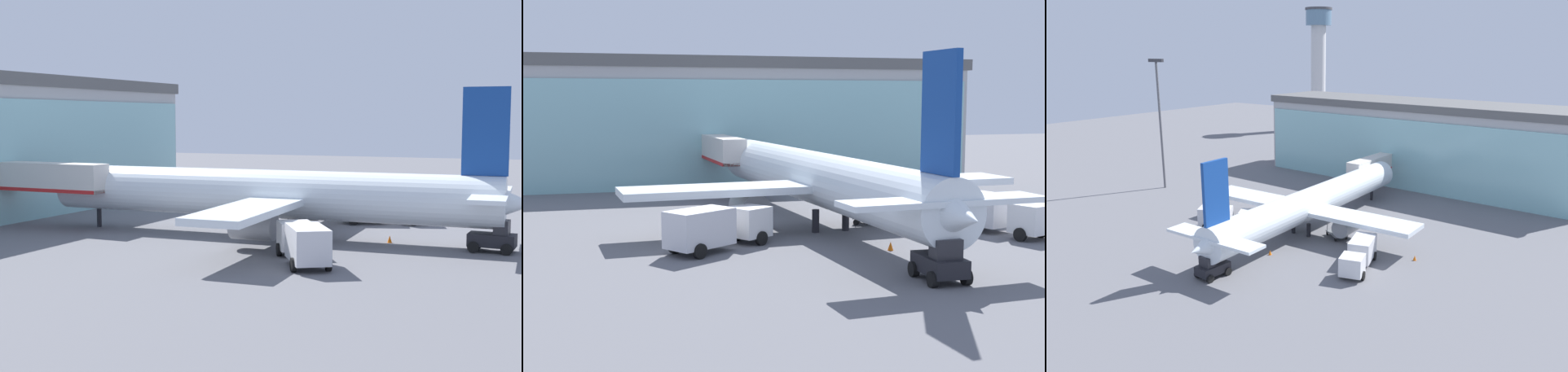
{
  "view_description": "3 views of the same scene",
  "coord_description": "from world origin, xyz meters",
  "views": [
    {
      "loc": [
        -53.24,
        -12.87,
        9.45
      ],
      "look_at": [
        -2.58,
        7.49,
        4.29
      ],
      "focal_mm": 50.0,
      "sensor_mm": 36.0,
      "label": 1
    },
    {
      "loc": [
        -19.31,
        -40.72,
        9.19
      ],
      "look_at": [
        -2.27,
        9.69,
        2.77
      ],
      "focal_mm": 50.0,
      "sensor_mm": 36.0,
      "label": 2
    },
    {
      "loc": [
        34.16,
        -41.14,
        21.52
      ],
      "look_at": [
        -2.08,
        9.13,
        5.0
      ],
      "focal_mm": 35.0,
      "sensor_mm": 36.0,
      "label": 3
    }
  ],
  "objects": [
    {
      "name": "airplane",
      "position": [
        -0.33,
        7.55,
        3.44
      ],
      "size": [
        28.63,
        40.0,
        11.61
      ],
      "rotation": [
        0.0,
        0.0,
        1.59
      ],
      "color": "white",
      "rests_on": "ground"
    },
    {
      "name": "fuel_truck",
      "position": [
        10.22,
        1.15,
        1.47
      ],
      "size": [
        4.15,
        7.62,
        2.65
      ],
      "rotation": [
        0.0,
        0.0,
        4.99
      ],
      "color": "silver",
      "rests_on": "ground"
    },
    {
      "name": "safety_cone_nose",
      "position": [
        0.73,
        -1.7,
        0.28
      ],
      "size": [
        0.36,
        0.36,
        0.55
      ],
      "primitive_type": "cone",
      "color": "orange",
      "rests_on": "ground"
    },
    {
      "name": "terminal_building",
      "position": [
        -0.01,
        37.96,
        6.78
      ],
      "size": [
        55.26,
        15.45,
        13.57
      ],
      "rotation": [
        0.0,
        0.0,
        -0.05
      ],
      "color": "#ABABAB",
      "rests_on": "ground"
    },
    {
      "name": "safety_cone_wingtip",
      "position": [
        14.15,
        6.12,
        0.28
      ],
      "size": [
        0.36,
        0.36,
        0.55
      ],
      "primitive_type": "cone",
      "color": "orange",
      "rests_on": "ground"
    },
    {
      "name": "catering_truck",
      "position": [
        -9.28,
        1.84,
        1.47
      ],
      "size": [
        7.42,
        5.57,
        2.65
      ],
      "rotation": [
        0.0,
        0.0,
        0.53
      ],
      "color": "silver",
      "rests_on": "ground"
    },
    {
      "name": "ground",
      "position": [
        0.0,
        0.0,
        0.0
      ],
      "size": [
        240.0,
        240.0,
        0.0
      ],
      "primitive_type": "plane",
      "color": "slate"
    },
    {
      "name": "jet_bridge",
      "position": [
        -2.67,
        27.74,
        4.23
      ],
      "size": [
        2.59,
        12.27,
        5.6
      ],
      "rotation": [
        0.0,
        0.0,
        1.54
      ],
      "color": "silver",
      "rests_on": "ground"
    },
    {
      "name": "pushback_tug",
      "position": [
        -0.34,
        -9.29,
        0.97
      ],
      "size": [
        2.38,
        3.33,
        2.3
      ],
      "rotation": [
        0.0,
        0.0,
        1.49
      ],
      "color": "black",
      "rests_on": "ground"
    },
    {
      "name": "baggage_cart",
      "position": [
        3.73,
        7.08,
        0.5
      ],
      "size": [
        3.22,
        2.84,
        1.5
      ],
      "rotation": [
        0.0,
        0.0,
        2.58
      ],
      "color": "slate",
      "rests_on": "ground"
    }
  ]
}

